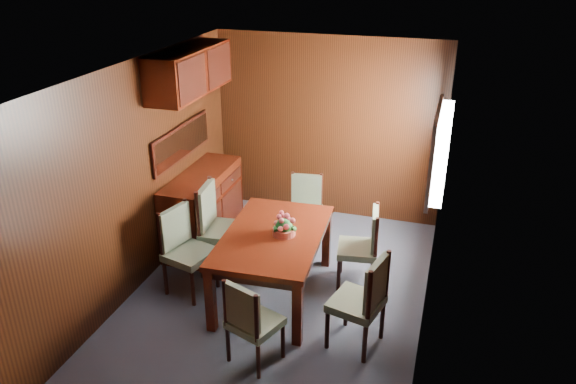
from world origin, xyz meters
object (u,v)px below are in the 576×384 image
(sideboard, at_px, (203,208))
(chair_right_near, at_px, (364,298))
(chair_left_near, at_px, (184,245))
(chair_head, at_px, (250,319))
(dining_table, at_px, (274,243))
(flower_centerpiece, at_px, (284,224))

(sideboard, xyz_separation_m, chair_right_near, (2.24, -1.41, 0.08))
(chair_left_near, xyz_separation_m, chair_head, (1.07, -0.90, -0.06))
(chair_left_near, bearing_deg, chair_head, 64.96)
(dining_table, height_order, chair_head, chair_head)
(sideboard, height_order, chair_left_near, chair_left_near)
(dining_table, xyz_separation_m, chair_head, (0.14, -1.07, -0.15))
(flower_centerpiece, bearing_deg, chair_left_near, -169.94)
(chair_left_near, bearing_deg, sideboard, -150.59)
(chair_head, bearing_deg, chair_left_near, 160.96)
(chair_left_near, height_order, chair_right_near, chair_left_near)
(chair_left_near, height_order, chair_head, chair_left_near)
(dining_table, relative_size, chair_right_near, 1.68)
(chair_left_near, bearing_deg, flower_centerpiece, 114.92)
(dining_table, bearing_deg, chair_head, -85.48)
(sideboard, xyz_separation_m, flower_centerpiece, (1.31, -0.85, 0.40))
(chair_left_near, distance_m, chair_right_near, 2.01)
(flower_centerpiece, bearing_deg, chair_head, -88.30)
(chair_head, bearing_deg, chair_right_near, 51.14)
(flower_centerpiece, bearing_deg, sideboard, 146.95)
(dining_table, xyz_separation_m, flower_centerpiece, (0.11, 0.01, 0.22))
(flower_centerpiece, bearing_deg, chair_right_near, -30.98)
(dining_table, distance_m, chair_right_near, 1.18)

